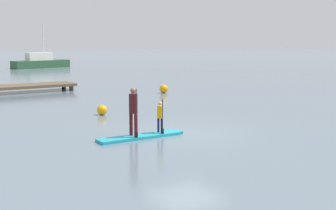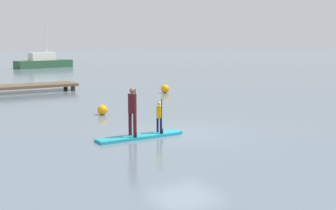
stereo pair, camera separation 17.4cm
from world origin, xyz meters
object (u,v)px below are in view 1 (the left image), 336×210
object	(u,v)px
paddler_adult	(133,109)
mooring_buoy_near	(102,110)
fishing_boat_green_midground	(40,62)
paddleboard_near	(141,137)
mooring_buoy_mid	(164,89)
paddler_child_solo	(160,115)

from	to	relation	value
paddler_adult	mooring_buoy_near	bearing A→B (deg)	76.92
fishing_boat_green_midground	mooring_buoy_near	bearing A→B (deg)	-103.12
paddler_adult	fishing_boat_green_midground	world-z (taller)	fishing_boat_green_midground
paddleboard_near	paddler_adult	bearing A→B (deg)	-179.63
paddler_adult	mooring_buoy_mid	world-z (taller)	paddler_adult
fishing_boat_green_midground	mooring_buoy_mid	bearing A→B (deg)	-92.23
mooring_buoy_mid	paddleboard_near	bearing A→B (deg)	-126.09
paddler_adult	mooring_buoy_mid	bearing A→B (deg)	52.85
paddler_child_solo	mooring_buoy_near	xyz separation A→B (m)	(0.12, 5.19, -0.50)
fishing_boat_green_midground	paddleboard_near	bearing A→B (deg)	-102.69
fishing_boat_green_midground	mooring_buoy_mid	xyz separation A→B (m)	(-1.11, -28.64, -0.38)
fishing_boat_green_midground	mooring_buoy_near	world-z (taller)	fishing_boat_green_midground
paddler_child_solo	mooring_buoy_near	distance (m)	5.22
paddler_child_solo	mooring_buoy_near	size ratio (longest dim) A/B	2.71
paddleboard_near	fishing_boat_green_midground	size ratio (longest dim) A/B	0.48
paddler_child_solo	fishing_boat_green_midground	bearing A→B (deg)	78.40
fishing_boat_green_midground	mooring_buoy_mid	size ratio (longest dim) A/B	12.53
paddleboard_near	mooring_buoy_near	distance (m)	5.25
paddleboard_near	fishing_boat_green_midground	world-z (taller)	fishing_boat_green_midground
paddler_child_solo	mooring_buoy_mid	distance (m)	12.69
paddler_adult	paddler_child_solo	distance (m)	1.14
paddler_adult	paddler_child_solo	world-z (taller)	paddler_adult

